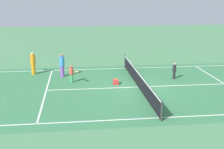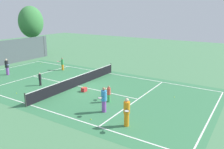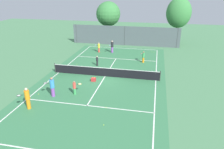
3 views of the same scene
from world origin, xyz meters
The scene contains 20 objects.
ground_plane centered at (0.00, 0.00, 0.00)m, with size 80.00×80.00×0.00m, color #4C8456.
court_surface centered at (0.00, 0.00, 0.00)m, with size 13.00×25.00×0.01m.
tennis_net centered at (0.00, 0.00, 0.51)m, with size 11.90×0.10×1.10m.
tree_1 centered at (8.52, 16.57, 5.20)m, with size 4.05×3.39×7.67m.
player_1 centered at (-4.45, -7.79, 0.95)m, with size 0.94×0.71×1.85m.
player_2 centered at (-1.70, -4.67, 0.69)m, with size 0.78×0.74×1.32m.
player_3 centered at (-1.14, 9.24, 0.94)m, with size 0.58×0.97×1.83m.
player_4 centered at (-1.77, 3.16, 0.65)m, with size 0.27×0.27×1.26m.
player_5 centered at (3.76, 5.60, 0.78)m, with size 0.55×0.90×1.50m.
player_6 centered at (-3.49, -5.44, 0.95)m, with size 0.97×0.48×1.84m.
ball_crate centered at (-0.88, -1.50, 0.18)m, with size 0.45×0.37×0.43m.
tennis_ball_0 centered at (-2.70, 0.65, 0.03)m, with size 0.07×0.07×0.07m, color #CCE533.
tennis_ball_1 centered at (5.01, 10.54, 0.03)m, with size 0.07×0.07×0.07m, color #CCE533.
tennis_ball_2 centered at (-4.98, -5.40, 0.03)m, with size 0.07×0.07×0.07m, color #CCE533.
tennis_ball_3 centered at (-2.25, 2.02, 0.03)m, with size 0.07×0.07×0.07m, color #CCE533.
tennis_ball_4 centered at (4.68, 10.63, 0.03)m, with size 0.07×0.07×0.07m, color #CCE533.
tennis_ball_5 centered at (1.62, -6.41, 0.03)m, with size 0.07×0.07×0.07m, color #CCE533.
tennis_ball_6 centered at (-2.06, 1.01, 0.03)m, with size 0.07×0.07×0.07m, color #CCE533.
tennis_ball_7 centered at (-4.46, 3.10, 0.03)m, with size 0.07×0.07×0.07m, color #CCE533.
tennis_ball_8 centered at (2.01, -8.77, 0.03)m, with size 0.07×0.07×0.07m, color #CCE533.
Camera 2 is at (-15.99, -14.06, 6.97)m, focal length 37.14 mm.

